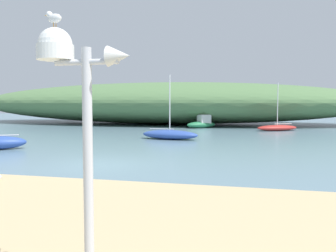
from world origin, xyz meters
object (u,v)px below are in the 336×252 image
object	(u,v)px
sailboat_off_point	(170,134)
mast_structure	(70,80)
seagull_on_radar	(54,18)
sailboat_near_shore	(277,128)
motorboat_outer_mooring	(202,123)

from	to	relation	value
sailboat_off_point	mast_structure	bearing A→B (deg)	-80.53
seagull_on_radar	sailboat_near_shore	size ratio (longest dim) A/B	0.06
mast_structure	seagull_on_radar	bearing A→B (deg)	179.04
seagull_on_radar	sailboat_off_point	world-z (taller)	sailboat_off_point
sailboat_off_point	sailboat_near_shore	size ratio (longest dim) A/B	1.03
mast_structure	seagull_on_radar	xyz separation A→B (m)	(-0.21, 0.00, 0.76)
seagull_on_radar	sailboat_near_shore	distance (m)	29.74
motorboat_outer_mooring	sailboat_off_point	size ratio (longest dim) A/B	0.73
seagull_on_radar	sailboat_off_point	size ratio (longest dim) A/B	0.06
seagull_on_radar	motorboat_outer_mooring	distance (m)	31.35
motorboat_outer_mooring	sailboat_off_point	distance (m)	11.47
motorboat_outer_mooring	sailboat_off_point	xyz separation A→B (m)	(-0.72, -11.44, -0.15)
seagull_on_radar	sailboat_near_shore	world-z (taller)	sailboat_near_shore
mast_structure	sailboat_off_point	distance (m)	20.09
motorboat_outer_mooring	sailboat_near_shore	size ratio (longest dim) A/B	0.75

